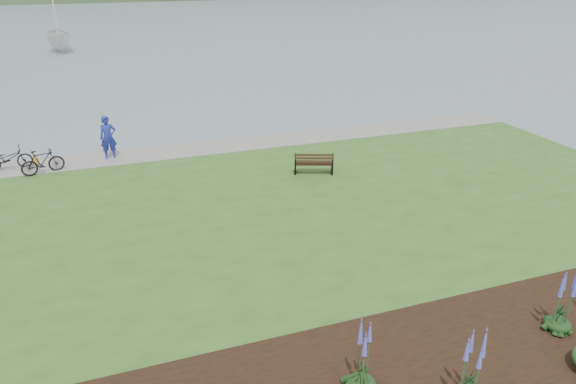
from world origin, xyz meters
The scene contains 13 objects.
ground centered at (0.00, 0.00, 0.00)m, with size 600.00×600.00×0.00m, color slate.
lawn centered at (0.00, -2.00, 0.20)m, with size 34.00×20.00×0.40m, color #315E21.
shoreline_path centered at (0.00, 6.90, 0.42)m, with size 34.00×2.20×0.03m, color gray.
garden_bed centered at (3.00, -9.80, 0.42)m, with size 24.00×4.40×0.04m, color black.
park_bench centered at (3.81, 1.96, 0.90)m, with size 1.75×1.19×1.01m.
person centered at (-4.28, 6.89, 1.58)m, with size 0.86×0.59×2.35m, color #202D96.
bicycle_a centered at (-8.48, 6.85, 0.90)m, with size 1.90×0.66×0.99m, color black.
bicycle_b centered at (-7.03, 5.85, 0.93)m, with size 1.75×0.51×1.06m, color black.
sailboat centered at (-8.33, 46.40, 0.00)m, with size 10.33×10.51×27.22m, color silver.
pannier centered at (-7.48, 7.16, 0.56)m, with size 0.19×0.29×0.31m, color gold.
echium_0 centered at (1.97, -10.74, 1.20)m, with size 0.62×0.62×1.91m.
echium_1 centered at (5.48, -9.58, 1.23)m, with size 0.62×0.62×1.96m.
echium_4 centered at (0.12, -9.75, 1.23)m, with size 0.62×0.62×2.10m.
Camera 1 is at (-4.00, -16.89, 8.45)m, focal length 32.00 mm.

